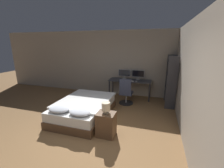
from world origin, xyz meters
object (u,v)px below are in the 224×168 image
computer_mouse (136,81)px  bookshelf (171,79)px  monitor_right (138,74)px  keyboard (129,81)px  office_chair (126,94)px  bed (84,108)px  nightstand (106,124)px  monitor_left (124,73)px  desk (130,82)px  bedside_lamp (106,107)px

computer_mouse → bookshelf: bearing=-9.3°
monitor_right → bookshelf: (1.23, -0.60, -0.01)m
keyboard → computer_mouse: (0.28, 0.00, 0.01)m
office_chair → bookshelf: (1.52, 0.32, 0.58)m
bed → keyboard: size_ratio=5.61×
monitor_right → bed: bearing=-119.8°
nightstand → bookshelf: bookshelf is taller
monitor_left → monitor_right: bearing=0.0°
desk → keyboard: keyboard is taller
bed → office_chair: bearing=53.1°
bed → keyboard: 2.18m
bedside_lamp → computer_mouse: (0.32, 2.60, 0.02)m
desk → monitor_right: bearing=35.0°
computer_mouse → monitor_right: bearing=88.5°
bookshelf → keyboard: bearing=172.4°
bed → desk: size_ratio=1.23×
keyboard → office_chair: (-0.00, -0.53, -0.37)m
desk → bookshelf: size_ratio=0.95×
nightstand → bedside_lamp: (-0.00, -0.00, 0.45)m
bedside_lamp → monitor_left: size_ratio=0.53×
desk → monitor_left: bearing=145.0°
bedside_lamp → bookshelf: (1.55, 2.40, 0.22)m
keyboard → monitor_right: bearing=54.2°
nightstand → monitor_left: monitor_left is taller
computer_mouse → nightstand: bearing=-96.9°
desk → bedside_lamp: bearing=-90.8°
nightstand → monitor_right: bearing=83.8°
bed → bookshelf: (2.53, 1.66, 0.70)m
bed → computer_mouse: 2.32m
keyboard → bookshelf: size_ratio=0.21×
bedside_lamp → monitor_right: 3.02m
nightstand → monitor_left: size_ratio=1.16×
nightstand → bookshelf: (1.55, 2.40, 0.67)m
monitor_left → keyboard: bearing=-54.2°
desk → monitor_right: monitor_right is taller
nightstand → office_chair: (0.04, 2.07, 0.09)m
monitor_right → computer_mouse: monitor_right is taller
computer_mouse → bookshelf: size_ratio=0.04×
desk → computer_mouse: (0.28, -0.20, 0.10)m
bed → bedside_lamp: (0.97, -0.73, 0.49)m
monitor_right → nightstand: bearing=-96.2°
keyboard → bookshelf: bookshelf is taller
bed → nightstand: bearing=-37.0°
monitor_left → bookshelf: (1.80, -0.60, -0.01)m
office_chair → bookshelf: bearing=12.1°
bedside_lamp → keyboard: bedside_lamp is taller
office_chair → bookshelf: bookshelf is taller
bedside_lamp → office_chair: bearing=89.0°
nightstand → bedside_lamp: bearing=-116.6°
monitor_left → monitor_right: (0.57, 0.00, 0.00)m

